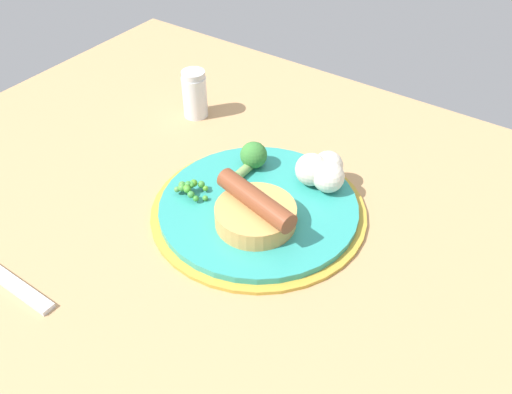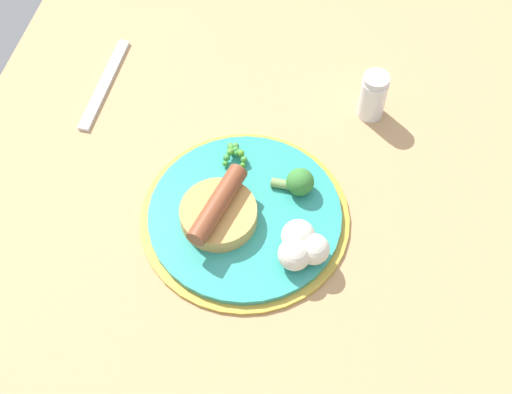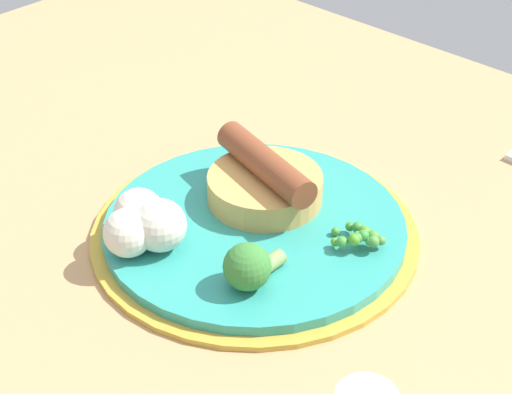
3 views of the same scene
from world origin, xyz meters
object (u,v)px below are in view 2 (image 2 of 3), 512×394
object	(u,v)px
broccoli_floret_near	(299,182)
sausage_pudding	(219,211)
pea_pile	(234,153)
cauliflower_floret	(301,246)
dinner_plate	(245,216)
salt_shaker	(373,96)
fork	(105,84)

from	to	relation	value
broccoli_floret_near	sausage_pudding	bearing A→B (deg)	-144.65
pea_pile	cauliflower_floret	xyz separation A→B (cm)	(12.74, 11.60, 1.02)
pea_pile	sausage_pudding	bearing A→B (deg)	2.03
sausage_pudding	broccoli_floret_near	world-z (taller)	sausage_pudding
dinner_plate	salt_shaker	xyz separation A→B (cm)	(-21.51, 13.66, 3.21)
pea_pile	broccoli_floret_near	world-z (taller)	broccoli_floret_near
cauliflower_floret	salt_shaker	bearing A→B (deg)	168.07
cauliflower_floret	fork	distance (cm)	40.92
pea_pile	cauliflower_floret	size ratio (longest dim) A/B	0.66
sausage_pudding	cauliflower_floret	size ratio (longest dim) A/B	1.74
dinner_plate	fork	xyz separation A→B (cm)	(-18.27, -25.75, -0.27)
dinner_plate	broccoli_floret_near	distance (cm)	8.35
fork	salt_shaker	world-z (taller)	salt_shaker
pea_pile	dinner_plate	bearing A→B (deg)	22.16
dinner_plate	fork	distance (cm)	31.57
sausage_pudding	fork	size ratio (longest dim) A/B	0.66
dinner_plate	sausage_pudding	world-z (taller)	sausage_pudding
pea_pile	fork	bearing A→B (deg)	-113.90
broccoli_floret_near	fork	bearing A→B (deg)	157.14
salt_shaker	pea_pile	bearing A→B (deg)	-52.41
broccoli_floret_near	cauliflower_floret	distance (cm)	9.75
pea_pile	fork	xyz separation A→B (cm)	(-9.90, -22.34, -2.16)
sausage_pudding	fork	distance (cm)	30.19
broccoli_floret_near	cauliflower_floret	world-z (taller)	cauliflower_floret
broccoli_floret_near	fork	size ratio (longest dim) A/B	0.32
sausage_pudding	salt_shaker	bearing A→B (deg)	-22.11
cauliflower_floret	fork	bearing A→B (deg)	-123.71
pea_pile	cauliflower_floret	bearing A→B (deg)	42.31
pea_pile	broccoli_floret_near	size ratio (longest dim) A/B	0.79
fork	salt_shaker	xyz separation A→B (cm)	(-3.24, 39.41, 3.48)
dinner_plate	cauliflower_floret	xyz separation A→B (cm)	(4.37, 8.19, 2.92)
pea_pile	broccoli_floret_near	xyz separation A→B (cm)	(3.23, 9.47, 0.69)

